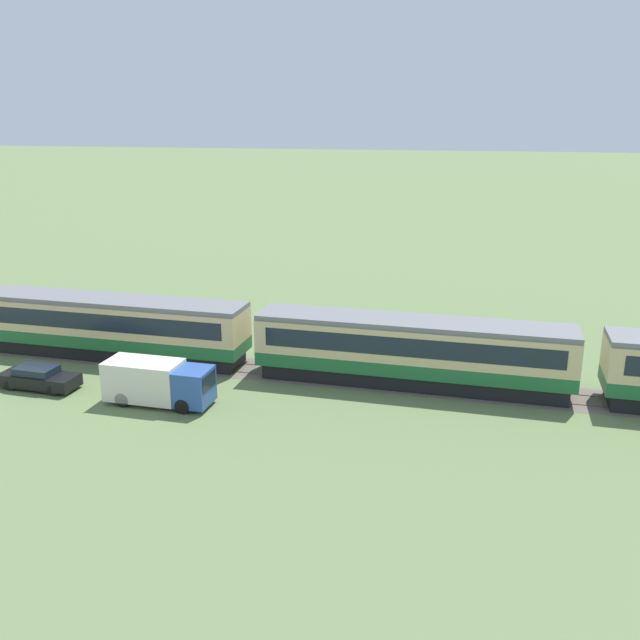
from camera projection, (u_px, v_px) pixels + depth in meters
ground_plane at (351, 377)px, 40.52m from camera, size 600.00×600.00×0.00m
passenger_train at (257, 336)px, 41.18m from camera, size 76.55×3.22×3.92m
railway_track at (268, 370)px, 41.65m from camera, size 132.18×3.60×0.04m
parked_car_black at (39, 378)px, 38.76m from camera, size 4.60×1.81×1.29m
delivery_truck_blue at (158, 382)px, 36.52m from camera, size 5.86×2.09×2.35m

